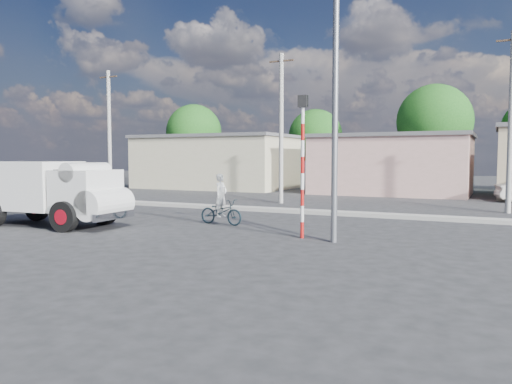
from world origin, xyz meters
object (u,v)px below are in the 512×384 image
at_px(streetlight, 330,71).
at_px(cyclist, 221,203).
at_px(bicycle, 221,212).
at_px(traffic_pole, 303,154).
at_px(truck, 53,190).

bearing_deg(streetlight, cyclist, 158.49).
relative_size(bicycle, traffic_pole, 0.41).
bearing_deg(bicycle, traffic_pole, -106.73).
bearing_deg(traffic_pole, streetlight, -17.73).
relative_size(truck, streetlight, 0.64).
distance_m(truck, bicycle, 6.11).
bearing_deg(streetlight, truck, -173.61).
relative_size(truck, traffic_pole, 1.32).
xyz_separation_m(truck, cyclist, (5.27, 2.97, -0.50)).
bearing_deg(cyclist, bicycle, 0.00).
bearing_deg(bicycle, streetlight, -105.82).
xyz_separation_m(bicycle, cyclist, (0.00, 0.00, 0.32)).
relative_size(cyclist, traffic_pole, 0.36).
height_order(bicycle, cyclist, cyclist).
relative_size(bicycle, streetlight, 0.20).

